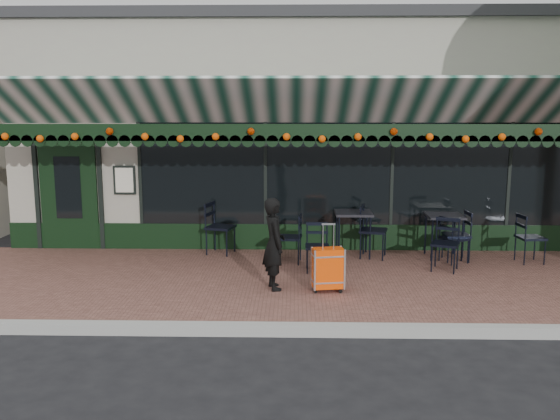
{
  "coord_description": "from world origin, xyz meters",
  "views": [
    {
      "loc": [
        -0.45,
        -7.23,
        2.84
      ],
      "look_at": [
        -0.67,
        1.6,
        1.33
      ],
      "focal_mm": 38.0,
      "sensor_mm": 36.0,
      "label": 1
    }
  ],
  "objects_px": {
    "chair_a_extra": "(531,238)",
    "chair_b_left": "(289,238)",
    "chair_a_right": "(454,239)",
    "chair_a_front": "(445,244)",
    "cafe_table_b": "(353,216)",
    "chair_b_front": "(317,247)",
    "cafe_table_a": "(444,219)",
    "chair_a_left": "(456,236)",
    "chair_solo": "(220,228)",
    "woman": "(274,244)",
    "suitcase": "(328,269)",
    "chair_b_right": "(373,231)"
  },
  "relations": [
    {
      "from": "chair_a_front",
      "to": "chair_b_left",
      "type": "height_order",
      "value": "chair_a_front"
    },
    {
      "from": "woman",
      "to": "cafe_table_a",
      "type": "height_order",
      "value": "woman"
    },
    {
      "from": "chair_b_left",
      "to": "woman",
      "type": "bearing_deg",
      "value": -2.1
    },
    {
      "from": "chair_a_left",
      "to": "chair_a_front",
      "type": "height_order",
      "value": "chair_a_left"
    },
    {
      "from": "woman",
      "to": "chair_a_front",
      "type": "bearing_deg",
      "value": -85.06
    },
    {
      "from": "chair_solo",
      "to": "chair_b_left",
      "type": "bearing_deg",
      "value": -100.57
    },
    {
      "from": "chair_b_front",
      "to": "cafe_table_b",
      "type": "bearing_deg",
      "value": 57.07
    },
    {
      "from": "cafe_table_a",
      "to": "chair_a_front",
      "type": "xyz_separation_m",
      "value": [
        -0.2,
        -0.91,
        -0.27
      ]
    },
    {
      "from": "suitcase",
      "to": "cafe_table_b",
      "type": "distance_m",
      "value": 2.3
    },
    {
      "from": "woman",
      "to": "chair_a_left",
      "type": "xyz_separation_m",
      "value": [
        3.21,
        1.77,
        -0.24
      ]
    },
    {
      "from": "suitcase",
      "to": "chair_a_extra",
      "type": "bearing_deg",
      "value": 16.15
    },
    {
      "from": "chair_a_left",
      "to": "chair_a_extra",
      "type": "relative_size",
      "value": 1.03
    },
    {
      "from": "cafe_table_b",
      "to": "suitcase",
      "type": "bearing_deg",
      "value": -104.93
    },
    {
      "from": "cafe_table_a",
      "to": "chair_a_left",
      "type": "distance_m",
      "value": 0.38
    },
    {
      "from": "cafe_table_a",
      "to": "chair_b_left",
      "type": "xyz_separation_m",
      "value": [
        -2.82,
        -0.44,
        -0.27
      ]
    },
    {
      "from": "cafe_table_b",
      "to": "chair_b_front",
      "type": "height_order",
      "value": "cafe_table_b"
    },
    {
      "from": "cafe_table_a",
      "to": "chair_b_left",
      "type": "bearing_deg",
      "value": -171.09
    },
    {
      "from": "chair_a_left",
      "to": "chair_solo",
      "type": "distance_m",
      "value": 4.31
    },
    {
      "from": "cafe_table_a",
      "to": "chair_b_right",
      "type": "bearing_deg",
      "value": -177.85
    },
    {
      "from": "woman",
      "to": "chair_solo",
      "type": "relative_size",
      "value": 1.41
    },
    {
      "from": "chair_a_right",
      "to": "chair_a_front",
      "type": "relative_size",
      "value": 0.95
    },
    {
      "from": "chair_b_right",
      "to": "chair_b_front",
      "type": "distance_m",
      "value": 1.42
    },
    {
      "from": "chair_a_extra",
      "to": "chair_b_right",
      "type": "bearing_deg",
      "value": 78.31
    },
    {
      "from": "cafe_table_a",
      "to": "chair_b_front",
      "type": "height_order",
      "value": "chair_b_front"
    },
    {
      "from": "chair_a_front",
      "to": "chair_b_front",
      "type": "height_order",
      "value": "chair_a_front"
    },
    {
      "from": "woman",
      "to": "suitcase",
      "type": "relative_size",
      "value": 1.36
    },
    {
      "from": "woman",
      "to": "cafe_table_a",
      "type": "relative_size",
      "value": 1.75
    },
    {
      "from": "woman",
      "to": "cafe_table_b",
      "type": "height_order",
      "value": "woman"
    },
    {
      "from": "cafe_table_a",
      "to": "chair_b_left",
      "type": "height_order",
      "value": "chair_b_left"
    },
    {
      "from": "chair_a_extra",
      "to": "chair_solo",
      "type": "distance_m",
      "value": 5.58
    },
    {
      "from": "suitcase",
      "to": "chair_b_right",
      "type": "xyz_separation_m",
      "value": [
        0.94,
        2.07,
        0.15
      ]
    },
    {
      "from": "suitcase",
      "to": "cafe_table_a",
      "type": "xyz_separation_m",
      "value": [
        2.23,
        2.12,
        0.37
      ]
    },
    {
      "from": "chair_a_front",
      "to": "chair_solo",
      "type": "distance_m",
      "value": 4.07
    },
    {
      "from": "cafe_table_b",
      "to": "chair_a_right",
      "type": "bearing_deg",
      "value": -13.92
    },
    {
      "from": "cafe_table_a",
      "to": "chair_b_right",
      "type": "distance_m",
      "value": 1.31
    },
    {
      "from": "chair_a_extra",
      "to": "chair_b_left",
      "type": "xyz_separation_m",
      "value": [
        -4.26,
        -0.1,
        -0.0
      ]
    },
    {
      "from": "chair_a_extra",
      "to": "chair_b_left",
      "type": "height_order",
      "value": "same"
    },
    {
      "from": "chair_b_right",
      "to": "chair_a_left",
      "type": "bearing_deg",
      "value": -82.6
    },
    {
      "from": "woman",
      "to": "chair_a_left",
      "type": "distance_m",
      "value": 3.67
    },
    {
      "from": "chair_a_left",
      "to": "chair_a_right",
      "type": "bearing_deg",
      "value": -29.66
    },
    {
      "from": "cafe_table_b",
      "to": "chair_b_left",
      "type": "distance_m",
      "value": 1.32
    },
    {
      "from": "chair_a_left",
      "to": "chair_a_extra",
      "type": "distance_m",
      "value": 1.28
    },
    {
      "from": "chair_a_right",
      "to": "chair_b_left",
      "type": "bearing_deg",
      "value": 67.74
    },
    {
      "from": "cafe_table_b",
      "to": "chair_b_right",
      "type": "relative_size",
      "value": 0.84
    },
    {
      "from": "chair_a_left",
      "to": "chair_b_right",
      "type": "bearing_deg",
      "value": -98.36
    },
    {
      "from": "chair_a_right",
      "to": "chair_a_extra",
      "type": "xyz_separation_m",
      "value": [
        1.34,
        0.01,
        0.02
      ]
    },
    {
      "from": "cafe_table_b",
      "to": "chair_a_right",
      "type": "relative_size",
      "value": 0.98
    },
    {
      "from": "chair_b_right",
      "to": "chair_b_front",
      "type": "bearing_deg",
      "value": 146.24
    },
    {
      "from": "suitcase",
      "to": "chair_b_front",
      "type": "distance_m",
      "value": 1.12
    },
    {
      "from": "woman",
      "to": "chair_b_front",
      "type": "bearing_deg",
      "value": -50.72
    }
  ]
}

